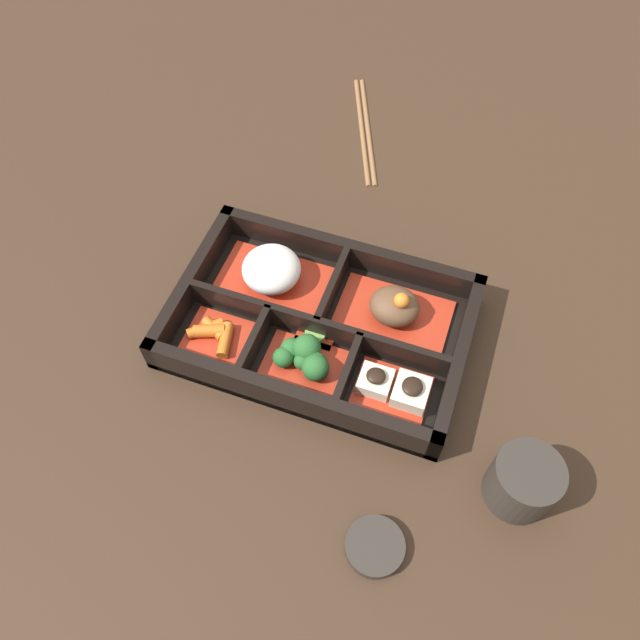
{
  "coord_description": "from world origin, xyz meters",
  "views": [
    {
      "loc": [
        0.13,
        -0.37,
        0.62
      ],
      "look_at": [
        0.0,
        0.0,
        0.03
      ],
      "focal_mm": 35.0,
      "sensor_mm": 36.0,
      "label": 1
    }
  ],
  "objects_px": {
    "bowl_rice": "(272,272)",
    "tea_cup": "(524,481)",
    "chopsticks": "(365,128)",
    "sauce_dish": "(375,546)"
  },
  "relations": [
    {
      "from": "bowl_rice",
      "to": "tea_cup",
      "type": "bearing_deg",
      "value": -25.47
    },
    {
      "from": "tea_cup",
      "to": "chopsticks",
      "type": "xyz_separation_m",
      "value": [
        -0.3,
        0.47,
        -0.03
      ]
    },
    {
      "from": "bowl_rice",
      "to": "tea_cup",
      "type": "xyz_separation_m",
      "value": [
        0.32,
        -0.15,
        0.0
      ]
    },
    {
      "from": "bowl_rice",
      "to": "tea_cup",
      "type": "distance_m",
      "value": 0.36
    },
    {
      "from": "chopsticks",
      "to": "sauce_dish",
      "type": "bearing_deg",
      "value": -71.76
    },
    {
      "from": "tea_cup",
      "to": "sauce_dish",
      "type": "bearing_deg",
      "value": -139.6
    },
    {
      "from": "tea_cup",
      "to": "sauce_dish",
      "type": "height_order",
      "value": "tea_cup"
    },
    {
      "from": "bowl_rice",
      "to": "tea_cup",
      "type": "relative_size",
      "value": 1.96
    },
    {
      "from": "tea_cup",
      "to": "sauce_dish",
      "type": "relative_size",
      "value": 1.16
    },
    {
      "from": "bowl_rice",
      "to": "chopsticks",
      "type": "distance_m",
      "value": 0.32
    }
  ]
}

